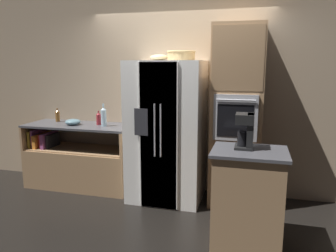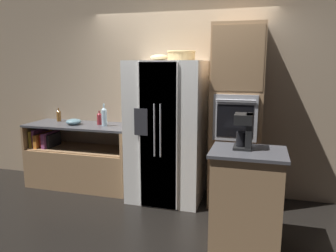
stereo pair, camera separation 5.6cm
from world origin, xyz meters
name	(u,v)px [view 1 (the left image)]	position (x,y,z in m)	size (l,w,h in m)	color
ground_plane	(172,199)	(0.00, 0.00, 0.00)	(20.00, 20.00, 0.00)	black
wall_back	(180,93)	(0.00, 0.48, 1.40)	(12.00, 0.06, 2.80)	tan
counter_left	(80,164)	(-1.44, 0.14, 0.34)	(1.57, 0.62, 0.94)	#A87F56
refrigerator	(167,131)	(-0.09, 0.06, 0.92)	(0.95, 0.80, 1.84)	white
wall_oven	(237,117)	(0.81, 0.14, 1.14)	(0.62, 0.67, 2.27)	#A87F56
island_counter	(247,198)	(1.00, -0.89, 0.50)	(0.72, 0.57, 0.99)	#A87F56
wicker_basket	(181,55)	(0.10, 0.06, 1.91)	(0.36, 0.36, 0.12)	tan
fruit_bowl	(159,57)	(-0.19, 0.07, 1.88)	(0.23, 0.23, 0.08)	beige
bottle_tall	(104,116)	(-1.02, 0.12, 1.07)	(0.08, 0.08, 0.32)	silver
bottle_short	(99,118)	(-1.14, 0.20, 1.03)	(0.07, 0.07, 0.20)	maroon
bottle_wide	(58,115)	(-1.86, 0.28, 1.03)	(0.06, 0.06, 0.20)	brown
mixing_bowl	(73,122)	(-1.50, 0.10, 0.98)	(0.22, 0.22, 0.08)	#668C99
coffee_maker	(246,129)	(0.96, -0.82, 1.18)	(0.17, 0.22, 0.34)	black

